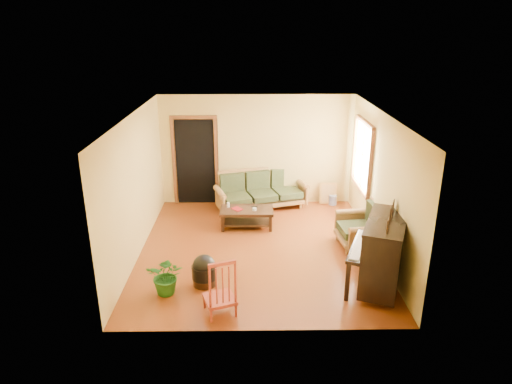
{
  "coord_description": "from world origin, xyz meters",
  "views": [
    {
      "loc": [
        -0.16,
        -7.88,
        4.07
      ],
      "look_at": [
        -0.05,
        0.2,
        1.1
      ],
      "focal_mm": 32.0,
      "sensor_mm": 36.0,
      "label": 1
    }
  ],
  "objects_px": {
    "coffee_table": "(247,218)",
    "ceramic_crock": "(333,200)",
    "sofa": "(262,190)",
    "piano": "(383,255)",
    "footstool": "(204,274)",
    "red_chair": "(219,285)",
    "armchair": "(359,225)",
    "potted_plant": "(167,275)"
  },
  "relations": [
    {
      "from": "coffee_table",
      "to": "armchair",
      "type": "height_order",
      "value": "armchair"
    },
    {
      "from": "footstool",
      "to": "red_chair",
      "type": "relative_size",
      "value": 0.44
    },
    {
      "from": "coffee_table",
      "to": "footstool",
      "type": "xyz_separation_m",
      "value": [
        -0.69,
        -2.3,
        -0.0
      ]
    },
    {
      "from": "sofa",
      "to": "footstool",
      "type": "relative_size",
      "value": 4.99
    },
    {
      "from": "footstool",
      "to": "coffee_table",
      "type": "bearing_deg",
      "value": 73.34
    },
    {
      "from": "armchair",
      "to": "potted_plant",
      "type": "relative_size",
      "value": 1.39
    },
    {
      "from": "potted_plant",
      "to": "piano",
      "type": "bearing_deg",
      "value": 2.15
    },
    {
      "from": "coffee_table",
      "to": "ceramic_crock",
      "type": "height_order",
      "value": "coffee_table"
    },
    {
      "from": "red_chair",
      "to": "ceramic_crock",
      "type": "relative_size",
      "value": 3.96
    },
    {
      "from": "piano",
      "to": "red_chair",
      "type": "bearing_deg",
      "value": -143.67
    },
    {
      "from": "coffee_table",
      "to": "red_chair",
      "type": "relative_size",
      "value": 1.18
    },
    {
      "from": "sofa",
      "to": "potted_plant",
      "type": "bearing_deg",
      "value": -131.47
    },
    {
      "from": "coffee_table",
      "to": "footstool",
      "type": "distance_m",
      "value": 2.4
    },
    {
      "from": "ceramic_crock",
      "to": "red_chair",
      "type": "bearing_deg",
      "value": -119.38
    },
    {
      "from": "armchair",
      "to": "piano",
      "type": "bearing_deg",
      "value": -94.86
    },
    {
      "from": "armchair",
      "to": "piano",
      "type": "distance_m",
      "value": 1.5
    },
    {
      "from": "red_chair",
      "to": "footstool",
      "type": "bearing_deg",
      "value": 91.11
    },
    {
      "from": "potted_plant",
      "to": "coffee_table",
      "type": "bearing_deg",
      "value": 63.86
    },
    {
      "from": "red_chair",
      "to": "ceramic_crock",
      "type": "bearing_deg",
      "value": 40.87
    },
    {
      "from": "coffee_table",
      "to": "piano",
      "type": "bearing_deg",
      "value": -47.68
    },
    {
      "from": "footstool",
      "to": "red_chair",
      "type": "distance_m",
      "value": 0.89
    },
    {
      "from": "armchair",
      "to": "footstool",
      "type": "height_order",
      "value": "armchair"
    },
    {
      "from": "sofa",
      "to": "armchair",
      "type": "xyz_separation_m",
      "value": [
        1.83,
        -1.98,
        0.01
      ]
    },
    {
      "from": "red_chair",
      "to": "piano",
      "type": "bearing_deg",
      "value": -5.44
    },
    {
      "from": "sofa",
      "to": "coffee_table",
      "type": "bearing_deg",
      "value": -125.69
    },
    {
      "from": "piano",
      "to": "potted_plant",
      "type": "relative_size",
      "value": 2.1
    },
    {
      "from": "potted_plant",
      "to": "sofa",
      "type": "bearing_deg",
      "value": 66.08
    },
    {
      "from": "potted_plant",
      "to": "ceramic_crock",
      "type": "bearing_deg",
      "value": 48.96
    },
    {
      "from": "sofa",
      "to": "potted_plant",
      "type": "relative_size",
      "value": 3.21
    },
    {
      "from": "armchair",
      "to": "ceramic_crock",
      "type": "bearing_deg",
      "value": 86.14
    },
    {
      "from": "coffee_table",
      "to": "ceramic_crock",
      "type": "bearing_deg",
      "value": 31.26
    },
    {
      "from": "ceramic_crock",
      "to": "sofa",
      "type": "bearing_deg",
      "value": -173.17
    },
    {
      "from": "piano",
      "to": "ceramic_crock",
      "type": "xyz_separation_m",
      "value": [
        -0.15,
        3.68,
        -0.48
      ]
    },
    {
      "from": "piano",
      "to": "red_chair",
      "type": "distance_m",
      "value": 2.69
    },
    {
      "from": "sofa",
      "to": "armchair",
      "type": "height_order",
      "value": "armchair"
    },
    {
      "from": "coffee_table",
      "to": "ceramic_crock",
      "type": "xyz_separation_m",
      "value": [
        2.06,
        1.25,
        -0.08
      ]
    },
    {
      "from": "sofa",
      "to": "armchair",
      "type": "distance_m",
      "value": 2.7
    },
    {
      "from": "piano",
      "to": "footstool",
      "type": "height_order",
      "value": "piano"
    },
    {
      "from": "ceramic_crock",
      "to": "armchair",
      "type": "bearing_deg",
      "value": -87.23
    },
    {
      "from": "coffee_table",
      "to": "piano",
      "type": "height_order",
      "value": "piano"
    },
    {
      "from": "potted_plant",
      "to": "red_chair",
      "type": "bearing_deg",
      "value": -31.41
    },
    {
      "from": "armchair",
      "to": "potted_plant",
      "type": "height_order",
      "value": "armchair"
    }
  ]
}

